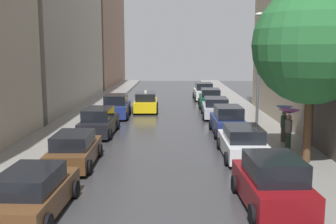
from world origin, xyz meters
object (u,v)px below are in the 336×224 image
Objects in this scene: parked_car_right_fourth at (216,108)px; lamp_post_right at (259,66)px; parked_car_right_nearest at (272,183)px; pedestrian_by_kerb at (284,117)px; parked_car_right_fifth at (210,98)px; parked_car_left_fourth at (116,107)px; parked_car_right_sixth at (204,92)px; parked_car_left_third at (99,122)px; street_tree_right at (312,45)px; parked_car_right_second at (243,143)px; parked_car_left_nearest at (33,193)px; parked_car_right_third at (228,121)px; pedestrian_near_tree at (289,120)px; taxi_midroad at (146,103)px; parked_car_left_second at (74,150)px.

lamp_post_right is (1.64, -7.56, 3.54)m from parked_car_right_fourth.
parked_car_right_nearest is 9.52m from pedestrian_by_kerb.
parked_car_left_fourth is at bearing 127.86° from parked_car_right_fifth.
parked_car_right_sixth is at bearing -35.94° from parked_car_left_fourth.
parked_car_left_third is 14.51m from parked_car_right_fifth.
parked_car_right_sixth is at bearing 96.84° from street_tree_right.
parked_car_left_third reaches higher than parked_car_right_fourth.
parked_car_left_third reaches higher than parked_car_right_second.
street_tree_right is at bearing -59.94° from parked_car_left_nearest.
parked_car_right_second is 0.97× the size of parked_car_right_fourth.
parked_car_right_third is 2.17× the size of pedestrian_near_tree.
parked_car_left_third reaches higher than parked_car_left_nearest.
parked_car_left_fourth is 2.22× the size of pedestrian_near_tree.
parked_car_left_third is 1.02× the size of parked_car_right_fifth.
parked_car_left_nearest is 0.62× the size of lamp_post_right.
parked_car_right_fourth is 1.02× the size of parked_car_right_fifth.
lamp_post_right is at bearing 7.56° from pedestrian_near_tree.
parked_car_right_second is 11.84m from parked_car_right_fourth.
taxi_midroad is (-5.73, 14.51, 0.03)m from parked_car_right_second.
lamp_post_right reaches higher than parked_car_right_third.
lamp_post_right reaches higher than parked_car_right_fifth.
parked_car_right_nearest is 0.93× the size of parked_car_right_second.
parked_car_left_fourth is 13.50m from parked_car_right_sixth.
pedestrian_near_tree reaches higher than parked_car_right_sixth.
parked_car_right_fifth is at bearing -2.04° from pedestrian_near_tree.
parked_car_left_third is 10.32m from parked_car_right_fourth.
parked_car_left_third is at bearing 148.24° from parked_car_right_fifth.
pedestrian_by_kerb is at bearing -146.10° from taxi_midroad.
pedestrian_by_kerb is at bearing -17.10° from pedestrian_near_tree.
taxi_midroad is (-5.65, 2.67, 0.03)m from parked_car_right_fourth.
parked_car_left_second is 9.13m from parked_car_right_nearest.
pedestrian_by_kerb is (2.83, 9.06, 0.73)m from parked_car_right_nearest.
taxi_midroad is at bearing 125.46° from lamp_post_right.
parked_car_right_second is at bearing -3.57° from parked_car_right_nearest.
parked_car_left_second is 0.96× the size of parked_car_right_second.
parked_car_left_third is 1.10× the size of parked_car_right_sixth.
taxi_midroad is at bearing 145.22° from parked_car_right_sixth.
parked_car_left_second is 11.63m from lamp_post_right.
parked_car_left_fourth is (0.17, 6.40, 0.05)m from parked_car_left_third.
parked_car_right_fifth is (-0.02, 11.97, -0.03)m from parked_car_right_third.
parked_car_right_second is 17.33m from parked_car_right_fifth.
parked_car_left_second is 0.95× the size of parked_car_right_fifth.
parked_car_right_nearest is at bearing 178.70° from parked_car_right_second.
taxi_midroad is 15.65m from pedestrian_near_tree.
parked_car_left_fourth is at bearing 20.64° from parked_car_right_nearest.
parked_car_left_third is 13.34m from street_tree_right.
parked_car_left_nearest is 12.84m from street_tree_right.
parked_car_right_nearest is at bearing -158.42° from parked_car_left_fourth.
parked_car_right_fifth is (7.79, 5.73, -0.03)m from parked_car_left_fourth.
parked_car_left_second is at bearing -33.68° from pedestrian_by_kerb.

